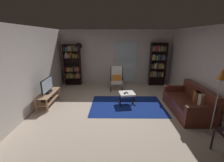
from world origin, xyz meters
TOP-DOWN VIEW (x-y plane):
  - ground_plane at (0.00, 0.00)m, footprint 7.02×7.02m
  - wall_back at (0.00, 2.90)m, footprint 5.60×0.06m
  - wall_left at (-2.70, 0.00)m, footprint 0.06×6.00m
  - wall_right at (2.70, 0.00)m, footprint 0.06×6.00m
  - glass_door_panel at (0.49, 2.83)m, footprint 1.10×0.01m
  - area_rug at (0.35, 0.21)m, footprint 2.47×1.68m
  - tv_stand at (-2.37, 0.26)m, footprint 0.45×1.19m
  - television at (-2.37, 0.28)m, footprint 0.20×0.81m
  - bookshelf_near_tv at (-2.10, 2.63)m, footprint 0.77×0.30m
  - bookshelf_near_sofa at (1.98, 2.61)m, footprint 0.75×0.30m
  - leather_sofa at (2.22, -0.23)m, footprint 0.88×1.80m
  - lounge_armchair at (0.02, 1.92)m, footprint 0.56×0.65m
  - ottoman at (0.35, 0.39)m, footprint 0.58×0.55m
  - tv_remote at (0.35, 0.38)m, footprint 0.10×0.15m
  - cell_phone at (0.27, 0.33)m, footprint 0.07×0.14m
  - floor_lamp_by_sofa at (2.25, -1.31)m, footprint 0.22×0.22m
  - wall_clock at (-1.78, 2.82)m, footprint 0.29×0.03m

SIDE VIEW (x-z plane):
  - ground_plane at x=0.00m, z-range 0.00..0.00m
  - area_rug at x=0.35m, z-range 0.00..0.01m
  - tv_stand at x=-2.37m, z-range 0.07..0.52m
  - leather_sofa at x=2.22m, z-range -0.12..0.72m
  - ottoman at x=0.35m, z-range 0.13..0.54m
  - cell_phone at x=0.27m, z-range 0.40..0.41m
  - tv_remote at x=0.35m, z-range 0.40..0.42m
  - lounge_armchair at x=0.02m, z-range 0.02..1.05m
  - television at x=-2.37m, z-range 0.43..0.93m
  - bookshelf_near_tv at x=-2.10m, z-range 0.05..1.99m
  - glass_door_panel at x=0.49m, z-range 0.05..2.05m
  - bookshelf_near_sofa at x=1.98m, z-range 0.08..2.10m
  - wall_back at x=0.00m, z-range 0.00..2.60m
  - wall_left at x=-2.70m, z-range 0.00..2.60m
  - wall_right at x=2.70m, z-range 0.00..2.60m
  - floor_lamp_by_sofa at x=2.25m, z-range 0.52..2.14m
  - wall_clock at x=-1.78m, z-range 1.71..2.00m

